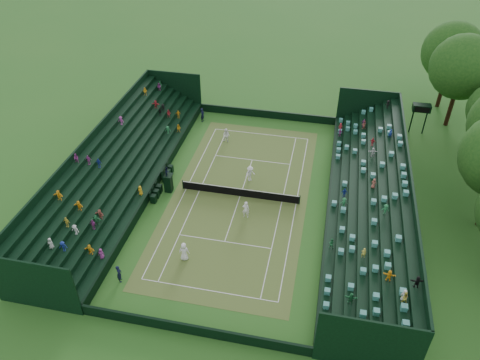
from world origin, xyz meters
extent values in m
plane|color=#28631F|center=(0.00, 0.00, 0.00)|extent=(160.00, 160.00, 0.00)
cube|color=#336822|center=(0.00, 0.00, 0.01)|extent=(12.97, 26.77, 0.01)
cube|color=black|center=(0.00, 15.88, 0.50)|extent=(17.17, 0.20, 1.00)
cube|color=black|center=(0.00, -15.88, 0.50)|extent=(17.17, 0.20, 1.00)
cube|color=black|center=(8.48, 0.00, 0.50)|extent=(0.20, 31.77, 1.00)
cube|color=black|center=(-8.48, 0.00, 0.50)|extent=(0.20, 31.77, 1.00)
cube|color=black|center=(8.98, 0.00, 0.50)|extent=(0.80, 32.00, 1.00)
cube|color=black|center=(9.79, 0.00, 0.72)|extent=(0.80, 32.00, 1.45)
cube|color=black|center=(10.58, 0.00, 0.95)|extent=(0.80, 32.00, 1.90)
cube|color=black|center=(11.38, 0.00, 1.18)|extent=(0.80, 32.00, 2.35)
cube|color=black|center=(12.18, 0.00, 1.40)|extent=(0.80, 32.00, 2.80)
cube|color=black|center=(12.98, 0.00, 1.62)|extent=(0.80, 32.00, 3.25)
cube|color=black|center=(13.79, 0.00, 1.85)|extent=(0.80, 32.00, 3.70)
cube|color=black|center=(14.59, 0.00, 2.08)|extent=(0.80, 32.00, 4.15)
cube|color=black|center=(15.08, 0.00, 2.45)|extent=(0.20, 32.00, 4.90)
cube|color=black|center=(-8.98, 0.00, 0.50)|extent=(0.80, 32.00, 1.00)
cube|color=black|center=(-9.79, 0.00, 0.72)|extent=(0.80, 32.00, 1.45)
cube|color=black|center=(-10.58, 0.00, 0.95)|extent=(0.80, 32.00, 1.90)
cube|color=black|center=(-11.38, 0.00, 1.18)|extent=(0.80, 32.00, 2.35)
cube|color=black|center=(-12.18, 0.00, 1.40)|extent=(0.80, 32.00, 2.80)
cube|color=black|center=(-12.98, 0.00, 1.62)|extent=(0.80, 32.00, 3.25)
cube|color=black|center=(-13.79, 0.00, 1.85)|extent=(0.80, 32.00, 3.70)
cube|color=black|center=(-14.59, 0.00, 2.08)|extent=(0.80, 32.00, 4.15)
cube|color=black|center=(-15.08, 0.00, 2.45)|extent=(0.20, 32.00, 4.90)
cylinder|color=black|center=(-5.79, 0.00, 0.53)|extent=(0.10, 0.10, 1.06)
cylinder|color=black|center=(5.79, 0.00, 0.53)|extent=(0.10, 0.10, 1.06)
cube|color=black|center=(0.00, 0.00, 0.46)|extent=(11.57, 0.02, 0.86)
cube|color=white|center=(0.00, 0.00, 0.93)|extent=(11.57, 0.04, 0.07)
cylinder|color=black|center=(17.00, 16.00, 1.50)|extent=(0.16, 0.16, 3.00)
cylinder|color=black|center=(18.50, 16.00, 1.50)|extent=(0.16, 0.16, 3.00)
cube|color=black|center=(17.75, 16.00, 3.30)|extent=(2.00, 1.00, 0.80)
cylinder|color=black|center=(21.49, 18.65, 2.00)|extent=(0.50, 0.50, 4.00)
sphere|color=#174212|center=(21.49, 18.65, 7.43)|extent=(7.31, 7.31, 7.31)
cylinder|color=black|center=(21.08, 23.42, 1.97)|extent=(0.50, 0.50, 3.95)
sphere|color=#174212|center=(21.08, 23.42, 7.33)|extent=(7.22, 7.22, 7.22)
cube|color=black|center=(-7.04, -0.60, 0.92)|extent=(0.71, 0.71, 1.84)
cube|color=black|center=(-7.04, -0.60, 1.89)|extent=(0.92, 0.92, 0.10)
cube|color=black|center=(-7.40, -0.60, 2.25)|extent=(0.08, 0.92, 0.71)
imported|color=black|center=(-7.04, -0.60, 2.41)|extent=(0.47, 0.54, 0.95)
cube|color=black|center=(-7.91, -2.58, 0.42)|extent=(0.52, 0.52, 0.84)
cube|color=black|center=(-8.17, -2.58, 0.94)|extent=(0.06, 0.52, 0.52)
cube|color=black|center=(-7.91, -1.78, 0.42)|extent=(0.52, 0.52, 0.84)
cube|color=black|center=(-8.17, -1.78, 0.94)|extent=(0.06, 0.52, 0.52)
cube|color=black|center=(-7.91, -0.98, 0.42)|extent=(0.52, 0.52, 0.84)
cube|color=black|center=(-8.17, -0.98, 0.94)|extent=(0.06, 0.52, 0.52)
cube|color=black|center=(-7.91, 0.82, 0.42)|extent=(0.52, 0.52, 0.84)
cube|color=black|center=(-8.17, 0.82, 0.94)|extent=(0.06, 0.52, 0.52)
cube|color=black|center=(-7.91, 1.62, 0.42)|extent=(0.52, 0.52, 0.84)
cube|color=black|center=(-8.17, 1.62, 0.94)|extent=(0.06, 0.52, 0.52)
cube|color=black|center=(-7.91, 2.42, 0.42)|extent=(0.52, 0.52, 0.84)
cube|color=black|center=(-8.17, 2.42, 0.94)|extent=(0.06, 0.52, 0.52)
imported|color=white|center=(-2.77, -9.08, 0.88)|extent=(0.92, 0.65, 1.76)
imported|color=white|center=(1.15, -2.85, 0.91)|extent=(0.68, 0.47, 1.82)
imported|color=white|center=(-3.59, 9.40, 0.85)|extent=(0.94, 0.80, 1.69)
imported|color=white|center=(0.46, 2.75, 0.85)|extent=(1.24, 1.22, 1.71)
imported|color=black|center=(-7.51, 13.39, 0.88)|extent=(0.49, 0.68, 1.76)
imported|color=black|center=(-7.06, -12.36, 0.81)|extent=(0.59, 0.70, 1.63)
camera|label=1|loc=(7.37, -34.68, 28.68)|focal=35.00mm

